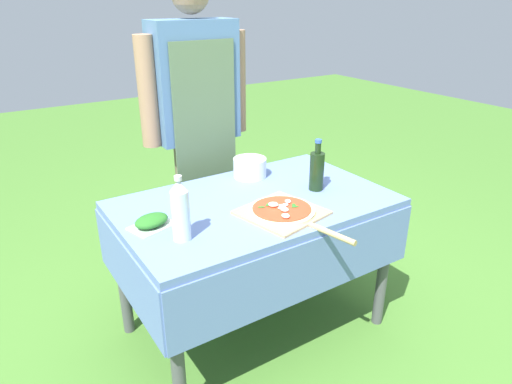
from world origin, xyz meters
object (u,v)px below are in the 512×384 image
at_px(herb_container, 152,221).
at_px(prep_table, 254,220).
at_px(mixing_tub, 250,168).
at_px(pizza_on_peel, 284,212).
at_px(person_cook, 196,112).
at_px(water_bottle, 180,210).
at_px(oil_bottle, 317,170).

bearing_deg(herb_container, prep_table, -1.09).
bearing_deg(mixing_tub, pizza_on_peel, -104.54).
distance_m(person_cook, mixing_tub, 0.47).
bearing_deg(prep_table, person_cook, 86.42).
relative_size(person_cook, mixing_tub, 9.88).
bearing_deg(water_bottle, person_cook, 59.59).
bearing_deg(prep_table, mixing_tub, 61.68).
bearing_deg(prep_table, oil_bottle, -9.52).
distance_m(pizza_on_peel, oil_bottle, 0.34).
bearing_deg(mixing_tub, prep_table, -118.32).
relative_size(prep_table, mixing_tub, 7.32).
relative_size(pizza_on_peel, oil_bottle, 2.21).
bearing_deg(pizza_on_peel, water_bottle, 162.42).
bearing_deg(herb_container, oil_bottle, -4.44).
distance_m(oil_bottle, mixing_tub, 0.37).
bearing_deg(oil_bottle, person_cook, 111.60).
distance_m(pizza_on_peel, mixing_tub, 0.48).
distance_m(oil_bottle, water_bottle, 0.76).
bearing_deg(prep_table, pizza_on_peel, -83.17).
xyz_separation_m(herb_container, mixing_tub, (0.64, 0.26, 0.03)).
bearing_deg(water_bottle, pizza_on_peel, -5.68).
relative_size(oil_bottle, mixing_tub, 1.47).
height_order(pizza_on_peel, oil_bottle, oil_bottle).
relative_size(oil_bottle, water_bottle, 0.96).
distance_m(prep_table, water_bottle, 0.51).
height_order(prep_table, herb_container, herb_container).
relative_size(person_cook, oil_bottle, 6.71).
height_order(pizza_on_peel, water_bottle, water_bottle).
height_order(person_cook, oil_bottle, person_cook).
bearing_deg(water_bottle, herb_container, 110.96).
xyz_separation_m(person_cook, herb_container, (-0.54, -0.65, -0.26)).
distance_m(pizza_on_peel, herb_container, 0.56).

